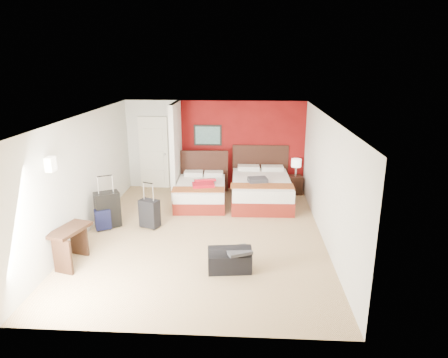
# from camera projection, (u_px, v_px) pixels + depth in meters

# --- Properties ---
(ground) EXTENTS (6.50, 6.50, 0.00)m
(ground) POSITION_uv_depth(u_px,v_px,m) (203.00, 234.00, 8.56)
(ground) COLOR tan
(ground) RESTS_ON ground
(room_walls) EXTENTS (5.02, 6.52, 2.50)m
(room_walls) POSITION_uv_depth(u_px,v_px,m) (151.00, 160.00, 9.63)
(room_walls) COLOR silver
(room_walls) RESTS_ON ground
(red_accent_panel) EXTENTS (3.50, 0.04, 2.50)m
(red_accent_panel) POSITION_uv_depth(u_px,v_px,m) (242.00, 146.00, 11.24)
(red_accent_panel) COLOR maroon
(red_accent_panel) RESTS_ON ground
(partition_wall) EXTENTS (0.12, 1.20, 2.50)m
(partition_wall) POSITION_uv_depth(u_px,v_px,m) (176.00, 150.00, 10.75)
(partition_wall) COLOR silver
(partition_wall) RESTS_ON ground
(entry_door) EXTENTS (0.82, 0.06, 2.05)m
(entry_door) POSITION_uv_depth(u_px,v_px,m) (154.00, 153.00, 11.42)
(entry_door) COLOR silver
(entry_door) RESTS_ON ground
(bed_left) EXTENTS (1.33, 1.84, 0.53)m
(bed_left) POSITION_uv_depth(u_px,v_px,m) (201.00, 193.00, 10.34)
(bed_left) COLOR white
(bed_left) RESTS_ON ground
(bed_right) EXTENTS (1.54, 2.17, 0.64)m
(bed_right) POSITION_uv_depth(u_px,v_px,m) (261.00, 191.00, 10.38)
(bed_right) COLOR white
(bed_right) RESTS_ON ground
(red_suitcase_open) EXTENTS (0.68, 0.83, 0.09)m
(red_suitcase_open) POSITION_uv_depth(u_px,v_px,m) (204.00, 183.00, 10.15)
(red_suitcase_open) COLOR #B60F1F
(red_suitcase_open) RESTS_ON bed_left
(jacket_bundle) EXTENTS (0.52, 0.45, 0.11)m
(jacket_bundle) POSITION_uv_depth(u_px,v_px,m) (258.00, 180.00, 9.99)
(jacket_bundle) COLOR #3D3D43
(jacket_bundle) RESTS_ON bed_right
(nightstand) EXTENTS (0.40, 0.40, 0.50)m
(nightstand) POSITION_uv_depth(u_px,v_px,m) (295.00, 185.00, 11.09)
(nightstand) COLOR black
(nightstand) RESTS_ON ground
(table_lamp) EXTENTS (0.31, 0.31, 0.48)m
(table_lamp) POSITION_uv_depth(u_px,v_px,m) (296.00, 168.00, 10.95)
(table_lamp) COLOR silver
(table_lamp) RESTS_ON nightstand
(suitcase_black) EXTENTS (0.61, 0.54, 0.78)m
(suitcase_black) POSITION_uv_depth(u_px,v_px,m) (108.00, 211.00, 8.82)
(suitcase_black) COLOR black
(suitcase_black) RESTS_ON ground
(suitcase_charcoal) EXTENTS (0.48, 0.40, 0.61)m
(suitcase_charcoal) POSITION_uv_depth(u_px,v_px,m) (150.00, 215.00, 8.82)
(suitcase_charcoal) COLOR black
(suitcase_charcoal) RESTS_ON ground
(suitcase_navy) EXTENTS (0.38, 0.33, 0.45)m
(suitcase_navy) POSITION_uv_depth(u_px,v_px,m) (103.00, 220.00, 8.71)
(suitcase_navy) COLOR black
(suitcase_navy) RESTS_ON ground
(duffel_bag) EXTENTS (0.80, 0.49, 0.38)m
(duffel_bag) POSITION_uv_depth(u_px,v_px,m) (230.00, 260.00, 7.05)
(duffel_bag) COLOR black
(duffel_bag) RESTS_ON ground
(jacket_draped) EXTENTS (0.53, 0.49, 0.06)m
(jacket_draped) POSITION_uv_depth(u_px,v_px,m) (238.00, 251.00, 6.93)
(jacket_draped) COLOR #35353A
(jacket_draped) RESTS_ON duffel_bag
(desk) EXTENTS (0.63, 0.92, 0.70)m
(desk) POSITION_uv_depth(u_px,v_px,m) (71.00, 246.00, 7.24)
(desk) COLOR black
(desk) RESTS_ON ground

